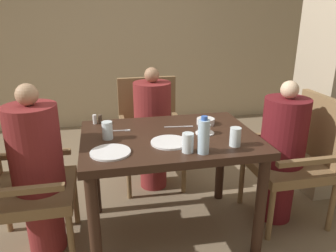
{
  "coord_description": "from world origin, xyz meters",
  "views": [
    {
      "loc": [
        -0.43,
        -1.97,
        1.53
      ],
      "look_at": [
        0.0,
        0.04,
        0.8
      ],
      "focal_mm": 35.0,
      "sensor_mm": 36.0,
      "label": 1
    }
  ],
  "objects_px": {
    "glass_tall_mid": "(188,143)",
    "glass_tall_far": "(235,137)",
    "diner_in_left_chair": "(38,170)",
    "plate_main_left": "(170,142)",
    "plate_main_right": "(110,152)",
    "teacup_with_saucer": "(205,130)",
    "water_bottle": "(204,136)",
    "chair_far_side": "(150,127)",
    "chair_right_side": "(299,154)",
    "diner_in_far_chair": "(153,128)",
    "chair_left_side": "(15,182)",
    "diner_in_right_chair": "(282,151)",
    "glass_tall_near": "(107,130)",
    "bowl_small": "(206,121)"
  },
  "relations": [
    {
      "from": "chair_right_side",
      "to": "diner_in_right_chair",
      "type": "height_order",
      "value": "diner_in_right_chair"
    },
    {
      "from": "plate_main_left",
      "to": "glass_tall_mid",
      "type": "xyz_separation_m",
      "value": [
        0.07,
        -0.15,
        0.05
      ]
    },
    {
      "from": "diner_in_far_chair",
      "to": "teacup_with_saucer",
      "type": "xyz_separation_m",
      "value": [
        0.24,
        -0.7,
        0.22
      ]
    },
    {
      "from": "glass_tall_near",
      "to": "glass_tall_far",
      "type": "bearing_deg",
      "value": -20.16
    },
    {
      "from": "diner_in_left_chair",
      "to": "bowl_small",
      "type": "bearing_deg",
      "value": 8.06
    },
    {
      "from": "diner_in_far_chair",
      "to": "plate_main_right",
      "type": "bearing_deg",
      "value": -113.74
    },
    {
      "from": "diner_in_right_chair",
      "to": "glass_tall_far",
      "type": "xyz_separation_m",
      "value": [
        -0.49,
        -0.26,
        0.25
      ]
    },
    {
      "from": "chair_left_side",
      "to": "glass_tall_near",
      "type": "xyz_separation_m",
      "value": [
        0.59,
        0.02,
        0.29
      ]
    },
    {
      "from": "chair_right_side",
      "to": "water_bottle",
      "type": "xyz_separation_m",
      "value": [
        -0.86,
        -0.32,
        0.34
      ]
    },
    {
      "from": "teacup_with_saucer",
      "to": "glass_tall_mid",
      "type": "bearing_deg",
      "value": -125.71
    },
    {
      "from": "bowl_small",
      "to": "glass_tall_far",
      "type": "xyz_separation_m",
      "value": [
        0.05,
        -0.42,
        0.04
      ]
    },
    {
      "from": "glass_tall_mid",
      "to": "plate_main_right",
      "type": "bearing_deg",
      "value": 170.47
    },
    {
      "from": "teacup_with_saucer",
      "to": "bowl_small",
      "type": "bearing_deg",
      "value": 70.4
    },
    {
      "from": "chair_right_side",
      "to": "plate_main_right",
      "type": "relative_size",
      "value": 4.03
    },
    {
      "from": "diner_in_far_chair",
      "to": "diner_in_right_chair",
      "type": "bearing_deg",
      "value": -39.04
    },
    {
      "from": "water_bottle",
      "to": "plate_main_right",
      "type": "bearing_deg",
      "value": 168.48
    },
    {
      "from": "glass_tall_far",
      "to": "chair_far_side",
      "type": "bearing_deg",
      "value": 107.98
    },
    {
      "from": "plate_main_right",
      "to": "chair_far_side",
      "type": "bearing_deg",
      "value": 69.29
    },
    {
      "from": "chair_right_side",
      "to": "diner_in_right_chair",
      "type": "relative_size",
      "value": 0.88
    },
    {
      "from": "chair_left_side",
      "to": "chair_right_side",
      "type": "relative_size",
      "value": 1.0
    },
    {
      "from": "plate_main_left",
      "to": "water_bottle",
      "type": "height_order",
      "value": "water_bottle"
    },
    {
      "from": "diner_in_right_chair",
      "to": "glass_tall_mid",
      "type": "xyz_separation_m",
      "value": [
        -0.8,
        -0.29,
        0.25
      ]
    },
    {
      "from": "diner_in_left_chair",
      "to": "plate_main_left",
      "type": "relative_size",
      "value": 4.83
    },
    {
      "from": "diner_in_far_chair",
      "to": "water_bottle",
      "type": "bearing_deg",
      "value": -82.58
    },
    {
      "from": "bowl_small",
      "to": "glass_tall_far",
      "type": "height_order",
      "value": "glass_tall_far"
    },
    {
      "from": "diner_in_left_chair",
      "to": "glass_tall_far",
      "type": "bearing_deg",
      "value": -12.09
    },
    {
      "from": "teacup_with_saucer",
      "to": "water_bottle",
      "type": "height_order",
      "value": "water_bottle"
    },
    {
      "from": "diner_in_far_chair",
      "to": "diner_in_right_chair",
      "type": "height_order",
      "value": "diner_in_far_chair"
    },
    {
      "from": "glass_tall_near",
      "to": "chair_far_side",
      "type": "bearing_deg",
      "value": 63.76
    },
    {
      "from": "chair_far_side",
      "to": "bowl_small",
      "type": "relative_size",
      "value": 7.38
    },
    {
      "from": "diner_in_left_chair",
      "to": "chair_far_side",
      "type": "xyz_separation_m",
      "value": [
        0.84,
        0.83,
        -0.07
      ]
    },
    {
      "from": "water_bottle",
      "to": "glass_tall_far",
      "type": "distance_m",
      "value": 0.24
    },
    {
      "from": "glass_tall_mid",
      "to": "plate_main_left",
      "type": "bearing_deg",
      "value": 116.36
    },
    {
      "from": "glass_tall_mid",
      "to": "glass_tall_far",
      "type": "xyz_separation_m",
      "value": [
        0.31,
        0.03,
        0.0
      ]
    },
    {
      "from": "chair_left_side",
      "to": "diner_in_right_chair",
      "type": "bearing_deg",
      "value": 0.0
    },
    {
      "from": "plate_main_left",
      "to": "plate_main_right",
      "type": "relative_size",
      "value": 1.0
    },
    {
      "from": "diner_in_left_chair",
      "to": "water_bottle",
      "type": "distance_m",
      "value": 1.06
    },
    {
      "from": "diner_in_far_chair",
      "to": "chair_left_side",
      "type": "bearing_deg",
      "value": -145.35
    },
    {
      "from": "diner_in_left_chair",
      "to": "glass_tall_near",
      "type": "height_order",
      "value": "diner_in_left_chair"
    },
    {
      "from": "chair_left_side",
      "to": "diner_in_left_chair",
      "type": "xyz_separation_m",
      "value": [
        0.15,
        0.0,
        0.07
      ]
    },
    {
      "from": "chair_far_side",
      "to": "glass_tall_mid",
      "type": "distance_m",
      "value": 1.16
    },
    {
      "from": "glass_tall_mid",
      "to": "diner_in_far_chair",
      "type": "bearing_deg",
      "value": 92.8
    },
    {
      "from": "chair_far_side",
      "to": "glass_tall_mid",
      "type": "xyz_separation_m",
      "value": [
        0.05,
        -1.12,
        0.29
      ]
    },
    {
      "from": "chair_left_side",
      "to": "plate_main_left",
      "type": "xyz_separation_m",
      "value": [
        0.96,
        -0.14,
        0.24
      ]
    },
    {
      "from": "diner_in_right_chair",
      "to": "chair_far_side",
      "type": "bearing_deg",
      "value": 135.45
    },
    {
      "from": "diner_in_left_chair",
      "to": "plate_main_left",
      "type": "xyz_separation_m",
      "value": [
        0.82,
        -0.14,
        0.17
      ]
    },
    {
      "from": "plate_main_left",
      "to": "teacup_with_saucer",
      "type": "bearing_deg",
      "value": 23.35
    },
    {
      "from": "chair_right_side",
      "to": "plate_main_left",
      "type": "height_order",
      "value": "chair_right_side"
    },
    {
      "from": "chair_far_side",
      "to": "plate_main_left",
      "type": "distance_m",
      "value": 1.0
    },
    {
      "from": "diner_in_left_chair",
      "to": "bowl_small",
      "type": "xyz_separation_m",
      "value": [
        1.15,
        0.16,
        0.19
      ]
    }
  ]
}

